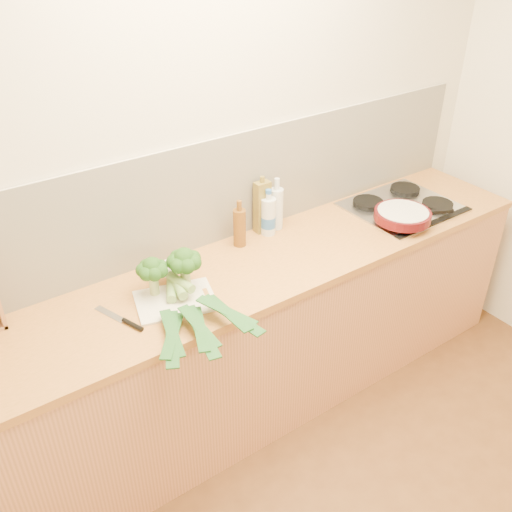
{
  "coord_description": "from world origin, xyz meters",
  "views": [
    {
      "loc": [
        -1.29,
        -0.66,
        2.38
      ],
      "look_at": [
        -0.05,
        1.1,
        1.02
      ],
      "focal_mm": 40.0,
      "sensor_mm": 36.0,
      "label": 1
    }
  ],
  "objects_px": {
    "chefs_knife": "(127,322)",
    "skillet": "(403,215)",
    "gas_hob": "(403,206)",
    "chopping_board": "(176,301)"
  },
  "relations": [
    {
      "from": "chopping_board",
      "to": "chefs_knife",
      "type": "bearing_deg",
      "value": -159.82
    },
    {
      "from": "skillet",
      "to": "chopping_board",
      "type": "bearing_deg",
      "value": -160.5
    },
    {
      "from": "chefs_knife",
      "to": "skillet",
      "type": "distance_m",
      "value": 1.54
    },
    {
      "from": "gas_hob",
      "to": "skillet",
      "type": "bearing_deg",
      "value": -139.05
    },
    {
      "from": "gas_hob",
      "to": "chopping_board",
      "type": "bearing_deg",
      "value": -178.33
    },
    {
      "from": "chefs_knife",
      "to": "skillet",
      "type": "relative_size",
      "value": 0.64
    },
    {
      "from": "gas_hob",
      "to": "chefs_knife",
      "type": "distance_m",
      "value": 1.69
    },
    {
      "from": "gas_hob",
      "to": "chefs_knife",
      "type": "height_order",
      "value": "gas_hob"
    },
    {
      "from": "chopping_board",
      "to": "chefs_knife",
      "type": "relative_size",
      "value": 1.27
    },
    {
      "from": "chopping_board",
      "to": "chefs_knife",
      "type": "xyz_separation_m",
      "value": [
        -0.23,
        -0.02,
        0.0
      ]
    }
  ]
}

